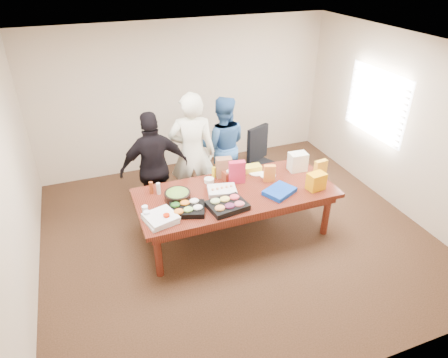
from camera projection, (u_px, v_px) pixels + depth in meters
name	position (u px, v px, depth m)	size (l,w,h in m)	color
floor	(235.00, 234.00, 5.98)	(5.50, 5.00, 0.02)	#47301E
ceiling	(239.00, 48.00, 4.60)	(5.50, 5.00, 0.02)	white
wall_back	(185.00, 96.00, 7.31)	(5.50, 0.04, 2.70)	beige
wall_front	(352.00, 280.00, 3.27)	(5.50, 0.04, 2.70)	beige
wall_left	(10.00, 192.00, 4.45)	(0.04, 5.00, 2.70)	beige
wall_right	(401.00, 125.00, 6.13)	(0.04, 5.00, 2.70)	beige
window_panel	(376.00, 104.00, 6.53)	(0.03, 1.40, 1.10)	white
window_blinds	(374.00, 104.00, 6.52)	(0.04, 1.36, 1.00)	beige
conference_table	(236.00, 213.00, 5.78)	(2.80, 1.20, 0.75)	#4C1C0F
office_chair	(262.00, 164.00, 6.73)	(0.56, 0.56, 1.10)	black
person_center	(193.00, 154.00, 6.11)	(0.71, 0.47, 1.96)	beige
person_right	(223.00, 145.00, 6.66)	(0.83, 0.64, 1.70)	#32609F
person_left	(155.00, 168.00, 5.92)	(1.03, 0.43, 1.76)	black
veggie_tray	(187.00, 209.00, 5.15)	(0.46, 0.36, 0.07)	black
fruit_tray	(227.00, 206.00, 5.22)	(0.49, 0.38, 0.07)	black
sheet_cake	(222.00, 191.00, 5.55)	(0.39, 0.29, 0.07)	silver
salad_bowl	(178.00, 196.00, 5.38)	(0.36, 0.36, 0.12)	black
chip_bag_blue	(280.00, 191.00, 5.54)	(0.42, 0.31, 0.06)	#0B37A1
chip_bag_red	(237.00, 172.00, 5.72)	(0.23, 0.10, 0.34)	#BA203E
chip_bag_yellow	(320.00, 169.00, 5.84)	(0.19, 0.08, 0.29)	yellow
chip_bag_orange	(269.00, 173.00, 5.78)	(0.16, 0.07, 0.26)	orange
mayo_jar	(230.00, 175.00, 5.83)	(0.10, 0.10, 0.15)	white
mustard_bottle	(214.00, 172.00, 5.90)	(0.06, 0.06, 0.17)	yellow
dressing_bottle	(151.00, 188.00, 5.51)	(0.06, 0.06, 0.18)	maroon
ranch_bottle	(158.00, 189.00, 5.50)	(0.06, 0.06, 0.17)	beige
banana_bunch	(252.00, 168.00, 6.09)	(0.27, 0.16, 0.09)	yellow
bread_loaf	(233.00, 174.00, 5.89)	(0.33, 0.14, 0.13)	maroon
kraft_bag	(224.00, 167.00, 5.89)	(0.23, 0.13, 0.30)	brown
red_cup	(167.00, 218.00, 4.95)	(0.08, 0.08, 0.11)	#C01E00
clear_cup_a	(147.00, 215.00, 5.00)	(0.08, 0.08, 0.11)	white
clear_cup_b	(145.00, 210.00, 5.11)	(0.08, 0.08, 0.11)	white
pizza_box_lower	(160.00, 220.00, 4.98)	(0.37, 0.37, 0.04)	silver
pizza_box_upper	(161.00, 217.00, 4.96)	(0.37, 0.37, 0.04)	silver
plate_a	(268.00, 175.00, 5.98)	(0.25, 0.25, 0.01)	white
plate_b	(256.00, 173.00, 6.05)	(0.22, 0.22, 0.01)	white
dip_bowl_a	(235.00, 173.00, 5.99)	(0.16, 0.16, 0.06)	beige
dip_bowl_b	(209.00, 180.00, 5.80)	(0.15, 0.15, 0.06)	white
grocery_bag_white	(298.00, 162.00, 6.06)	(0.27, 0.19, 0.29)	white
grocery_bag_yellow	(316.00, 181.00, 5.59)	(0.25, 0.17, 0.25)	#FFA406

